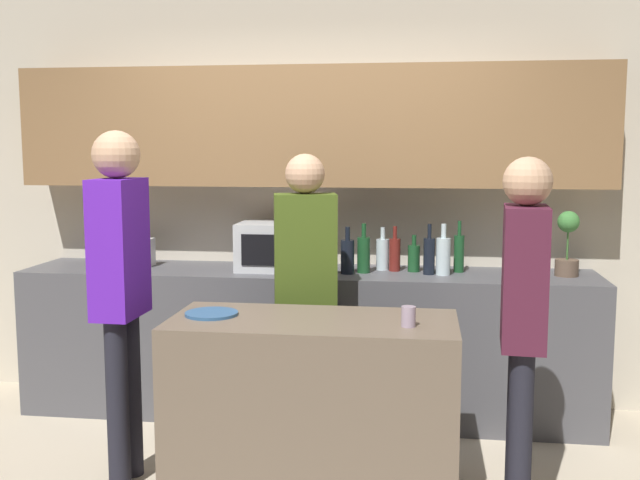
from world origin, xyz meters
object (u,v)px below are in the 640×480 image
(bottle_3, at_px, (395,254))
(bottle_2, at_px, (383,253))
(bottle_4, at_px, (414,258))
(person_left, at_px, (305,276))
(bottle_5, at_px, (429,255))
(potted_plant, at_px, (568,244))
(person_right, at_px, (523,307))
(plate_on_island, at_px, (212,314))
(cup_0, at_px, (408,317))
(bottle_6, at_px, (443,255))
(toaster, at_px, (132,252))
(microwave, at_px, (280,246))
(bottle_7, at_px, (459,253))
(bottle_1, at_px, (364,254))
(bottle_0, at_px, (347,256))
(person_center, at_px, (120,275))

(bottle_3, bearing_deg, bottle_2, 153.12)
(bottle_4, bearing_deg, person_left, -133.61)
(bottle_5, xyz_separation_m, person_left, (-0.68, -0.53, -0.05))
(potted_plant, height_order, person_right, person_right)
(plate_on_island, xyz_separation_m, cup_0, (0.96, -0.10, 0.04))
(bottle_5, height_order, bottle_6, bottle_6)
(potted_plant, xyz_separation_m, person_right, (-0.41, -1.23, -0.13))
(plate_on_island, bearing_deg, person_right, -3.45)
(toaster, bearing_deg, bottle_6, -1.85)
(bottle_4, distance_m, person_right, 1.36)
(microwave, height_order, bottle_6, bottle_6)
(potted_plant, relative_size, bottle_7, 1.23)
(toaster, xyz_separation_m, bottle_1, (1.52, -0.05, 0.03))
(bottle_6, bearing_deg, bottle_7, 49.69)
(toaster, relative_size, bottle_7, 0.81)
(bottle_3, relative_size, bottle_7, 0.88)
(bottle_2, xyz_separation_m, bottle_4, (0.20, -0.05, -0.02))
(microwave, xyz_separation_m, person_left, (0.25, -0.58, -0.08))
(bottle_1, height_order, bottle_4, bottle_1)
(person_right, bearing_deg, bottle_5, 23.75)
(bottle_1, relative_size, plate_on_island, 1.18)
(microwave, distance_m, plate_on_island, 1.16)
(bottle_6, distance_m, bottle_7, 0.15)
(bottle_3, bearing_deg, bottle_5, -25.19)
(bottle_1, bearing_deg, cup_0, -75.89)
(plate_on_island, bearing_deg, toaster, 126.99)
(bottle_0, bearing_deg, bottle_7, 12.59)
(plate_on_island, bearing_deg, bottle_1, 58.94)
(bottle_0, distance_m, bottle_2, 0.27)
(bottle_4, xyz_separation_m, person_center, (-1.43, -1.18, 0.06))
(bottle_2, height_order, cup_0, bottle_2)
(person_left, height_order, person_right, person_left)
(bottle_5, height_order, cup_0, bottle_5)
(plate_on_island, bearing_deg, bottle_6, 43.28)
(potted_plant, bearing_deg, bottle_0, -175.68)
(bottle_7, bearing_deg, plate_on_island, -136.15)
(bottle_3, bearing_deg, bottle_7, 1.37)
(potted_plant, relative_size, bottle_2, 1.46)
(bottle_6, bearing_deg, bottle_1, 178.19)
(cup_0, bearing_deg, person_right, 1.80)
(bottle_6, bearing_deg, person_left, -145.95)
(bottle_1, height_order, bottle_2, bottle_1)
(bottle_3, xyz_separation_m, person_right, (0.63, -1.27, -0.04))
(microwave, height_order, cup_0, microwave)
(bottle_4, height_order, plate_on_island, bottle_4)
(microwave, relative_size, bottle_1, 1.69)
(microwave, distance_m, person_right, 1.83)
(bottle_6, bearing_deg, bottle_2, 158.64)
(microwave, distance_m, bottle_6, 1.02)
(bottle_4, height_order, person_center, person_center)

